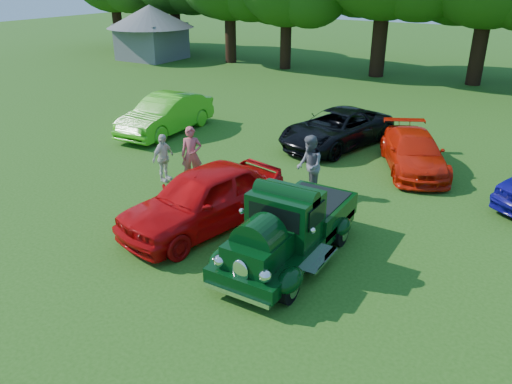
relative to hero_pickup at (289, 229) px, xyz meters
The scene contains 10 objects.
ground 1.12m from the hero_pickup, 109.17° to the right, with size 120.00×120.00×0.00m, color #224F12.
hero_pickup is the anchor object (origin of this frame).
red_convertible 2.64m from the hero_pickup, behind, with size 1.91×4.74×1.61m, color red.
back_car_lime 10.87m from the hero_pickup, 145.34° to the left, with size 1.64×4.71×1.55m, color #40BF19.
back_car_black 8.50m from the hero_pickup, 105.47° to the left, with size 2.28×4.96×1.38m, color black.
back_car_orange 7.27m from the hero_pickup, 82.75° to the left, with size 1.75×4.31×1.25m, color red.
spectator_pink 5.43m from the hero_pickup, 151.88° to the left, with size 0.65×0.43×1.79m, color #BF4E56.
spectator_grey 3.71m from the hero_pickup, 108.56° to the left, with size 0.89×0.69×1.83m, color slate.
spectator_white 6.00m from the hero_pickup, 159.08° to the left, with size 0.90×0.38×1.54m, color beige.
gazebo 30.13m from the hero_pickup, 137.76° to the left, with size 6.40×6.40×3.90m.
Camera 1 is at (4.82, -8.22, 6.16)m, focal length 35.00 mm.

